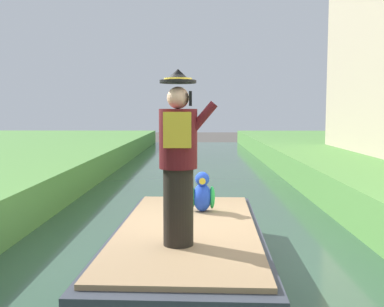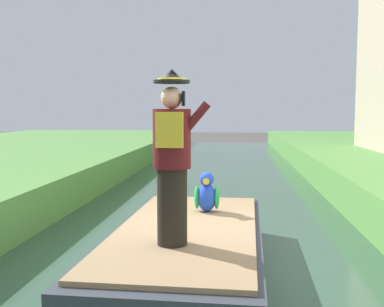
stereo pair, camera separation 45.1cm
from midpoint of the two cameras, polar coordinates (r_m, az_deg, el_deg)
name	(u,v)px [view 1 (the left image)]	position (r m, az deg, el deg)	size (l,w,h in m)	color
ground_plane	(188,278)	(6.00, -2.71, -15.44)	(80.00, 80.00, 0.00)	#4C4742
canal_water	(188,275)	(5.98, -2.71, -14.99)	(5.36, 48.00, 0.10)	#33513D
boat	(188,251)	(5.75, -2.80, -12.12)	(1.94, 4.26, 0.61)	#333842
person_pirate	(179,158)	(4.75, -4.42, -0.62)	(0.61, 0.42, 1.85)	black
parrot_plush	(202,194)	(6.43, -0.72, -5.16)	(0.36, 0.35, 0.57)	blue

